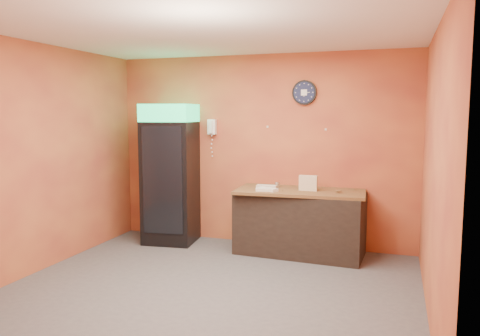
% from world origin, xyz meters
% --- Properties ---
extents(floor, '(4.50, 4.50, 0.00)m').
position_xyz_m(floor, '(0.00, 0.00, 0.00)').
color(floor, '#47474C').
rests_on(floor, ground).
extents(back_wall, '(4.50, 0.02, 2.80)m').
position_xyz_m(back_wall, '(0.00, 2.00, 1.40)').
color(back_wall, '#D1743B').
rests_on(back_wall, floor).
extents(left_wall, '(0.02, 4.00, 2.80)m').
position_xyz_m(left_wall, '(-2.25, 0.00, 1.40)').
color(left_wall, '#D1743B').
rests_on(left_wall, floor).
extents(right_wall, '(0.02, 4.00, 2.80)m').
position_xyz_m(right_wall, '(2.25, 0.00, 1.40)').
color(right_wall, '#D1743B').
rests_on(right_wall, floor).
extents(ceiling, '(4.50, 4.00, 0.02)m').
position_xyz_m(ceiling, '(0.00, 0.00, 2.80)').
color(ceiling, white).
rests_on(ceiling, back_wall).
extents(beverage_cooler, '(0.81, 0.82, 2.08)m').
position_xyz_m(beverage_cooler, '(-1.31, 1.60, 1.02)').
color(beverage_cooler, black).
rests_on(beverage_cooler, floor).
extents(prep_counter, '(1.76, 0.85, 0.86)m').
position_xyz_m(prep_counter, '(0.67, 1.62, 0.43)').
color(prep_counter, black).
rests_on(prep_counter, floor).
extents(wall_clock, '(0.35, 0.06, 0.35)m').
position_xyz_m(wall_clock, '(0.64, 1.97, 2.24)').
color(wall_clock, black).
rests_on(wall_clock, back_wall).
extents(wall_phone, '(0.12, 0.11, 0.23)m').
position_xyz_m(wall_phone, '(-0.76, 1.95, 1.74)').
color(wall_phone, white).
rests_on(wall_phone, back_wall).
extents(butcher_paper, '(1.78, 0.93, 0.04)m').
position_xyz_m(butcher_paper, '(0.67, 1.62, 0.88)').
color(butcher_paper, brown).
rests_on(butcher_paper, prep_counter).
extents(sub_roll_stack, '(0.24, 0.08, 0.21)m').
position_xyz_m(sub_roll_stack, '(0.79, 1.59, 1.00)').
color(sub_roll_stack, beige).
rests_on(sub_roll_stack, butcher_paper).
extents(wrapped_sandwich_left, '(0.28, 0.16, 0.04)m').
position_xyz_m(wrapped_sandwich_left, '(0.25, 1.37, 0.92)').
color(wrapped_sandwich_left, silver).
rests_on(wrapped_sandwich_left, butcher_paper).
extents(wrapped_sandwich_mid, '(0.30, 0.22, 0.04)m').
position_xyz_m(wrapped_sandwich_mid, '(0.28, 1.40, 0.92)').
color(wrapped_sandwich_mid, silver).
rests_on(wrapped_sandwich_mid, butcher_paper).
extents(wrapped_sandwich_right, '(0.28, 0.12, 0.04)m').
position_xyz_m(wrapped_sandwich_right, '(0.19, 1.63, 0.92)').
color(wrapped_sandwich_right, silver).
rests_on(wrapped_sandwich_right, butcher_paper).
extents(kitchen_tool, '(0.07, 0.07, 0.07)m').
position_xyz_m(kitchen_tool, '(0.31, 1.77, 0.93)').
color(kitchen_tool, silver).
rests_on(kitchen_tool, butcher_paper).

